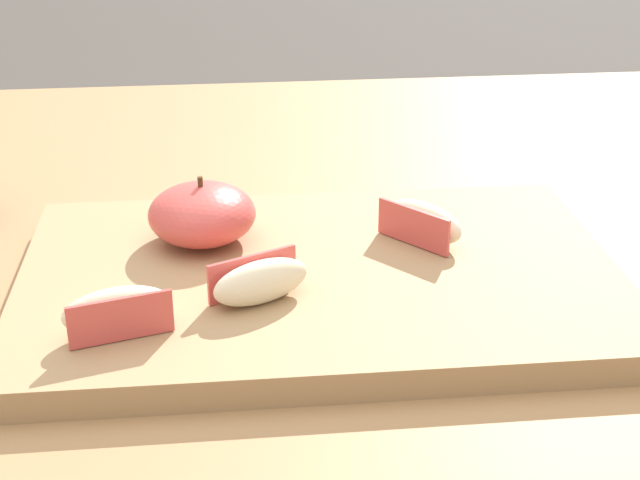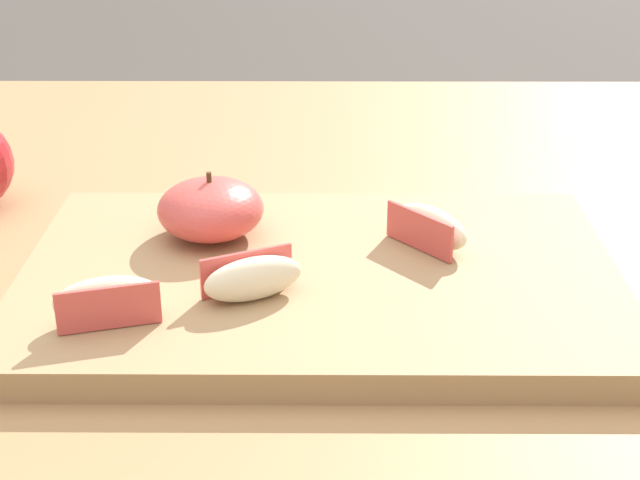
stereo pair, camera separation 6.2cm
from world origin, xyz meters
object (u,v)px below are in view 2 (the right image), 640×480
apple_half_skin_up (212,209)px  apple_wedge_back (253,278)px  cutting_board (320,280)px  apple_wedge_right (107,300)px  apple_wedge_front (430,227)px

apple_half_skin_up → apple_wedge_back: (0.04, -0.09, -0.01)m
cutting_board → apple_wedge_back: 0.06m
apple_half_skin_up → apple_wedge_back: size_ratio=1.13×
cutting_board → apple_wedge_right: 0.15m
apple_wedge_front → apple_wedge_right: same height
apple_half_skin_up → apple_wedge_back: 0.10m
apple_wedge_right → apple_half_skin_up: bearing=68.1°
cutting_board → apple_half_skin_up: apple_half_skin_up is taller
apple_wedge_back → apple_half_skin_up: bearing=110.8°
apple_wedge_back → apple_wedge_right: size_ratio=0.99×
cutting_board → apple_wedge_front: bearing=24.6°
cutting_board → apple_wedge_front: 0.09m
cutting_board → apple_wedge_front: size_ratio=6.39×
cutting_board → apple_wedge_right: (-0.13, -0.07, 0.02)m
cutting_board → apple_half_skin_up: 0.10m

